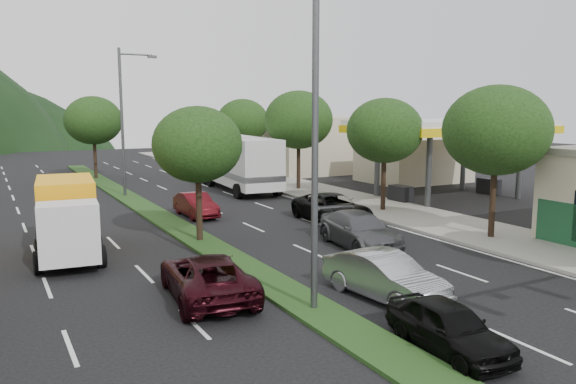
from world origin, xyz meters
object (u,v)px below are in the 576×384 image
streetlight_near (321,124)px  suv_maroon (207,276)px  tree_med_far (93,120)px  motorhome (240,162)px  tree_r_d (299,120)px  streetlight_mid (125,115)px  sedan_silver (384,276)px  tree_r_e (243,121)px  box_truck (67,220)px  tree_r_c (385,131)px  car_queue_a (449,326)px  tree_med_near (198,145)px  car_queue_c (196,205)px  tree_r_b (496,130)px  car_queue_d (332,208)px  car_queue_b (360,230)px

streetlight_near → suv_maroon: streetlight_near is taller
tree_med_far → motorhome: bearing=-55.2°
tree_med_far → streetlight_near: (0.21, -36.00, 0.58)m
tree_r_d → streetlight_mid: 12.18m
streetlight_mid → sedan_silver: bearing=-84.7°
tree_r_e → box_truck: bearing=-129.0°
tree_r_e → motorhome: bearing=-115.7°
tree_r_c → streetlight_mid: bearing=132.2°
sedan_silver → car_queue_a: (-1.06, -3.89, -0.10)m
tree_med_near → car_queue_c: (1.90, 5.93, -3.77)m
tree_r_b → tree_r_e: (0.00, 28.00, -0.14)m
tree_r_b → car_queue_c: size_ratio=1.74×
tree_r_c → tree_r_e: 20.00m
streetlight_mid → suv_maroon: size_ratio=1.94×
tree_r_c → box_truck: 17.93m
tree_med_far → streetlight_near: streetlight_near is taller
tree_med_near → motorhome: tree_med_near is taller
tree_r_b → tree_r_c: 8.01m
streetlight_near → car_queue_a: bearing=-72.1°
tree_r_e → motorhome: tree_r_e is taller
tree_r_d → tree_r_e: (0.00, 10.00, -0.29)m
tree_r_e → car_queue_d: (-4.24, -21.07, -4.14)m
tree_r_b → car_queue_d: bearing=121.4°
tree_r_c → car_queue_b: 9.62m
tree_med_far → box_truck: tree_med_far is taller
suv_maroon → box_truck: (-3.17, 7.70, 0.76)m
streetlight_mid → tree_med_far: bearing=91.1°
motorhome → box_truck: bearing=-130.5°
tree_r_e → box_truck: 28.08m
sedan_silver → tree_med_near: bearing=97.4°
box_truck → car_queue_a: bearing=122.2°
streetlight_mid → streetlight_near: bearing=-90.0°
car_queue_c → tree_r_b: bearing=-50.9°
motorhome → tree_med_far: bearing=129.2°
tree_r_d → box_truck: size_ratio=1.10×
streetlight_near → car_queue_d: 14.14m
tree_med_near → car_queue_b: size_ratio=1.17×
tree_r_c → tree_r_d: bearing=90.0°
suv_maroon → car_queue_d: car_queue_d is taller
car_queue_d → motorhome: 13.30m
tree_r_b → streetlight_mid: (-11.79, 21.00, 0.55)m
tree_r_b → car_queue_d: 9.18m
tree_r_c → tree_r_d: tree_r_d is taller
sedan_silver → car_queue_b: bearing=54.1°
tree_r_e → tree_med_near: (-12.00, -22.00, -0.46)m
car_queue_d → streetlight_mid: bearing=120.1°
tree_med_near → suv_maroon: 8.58m
streetlight_mid → car_queue_a: streetlight_mid is taller
tree_r_b → tree_r_c: size_ratio=1.07×
streetlight_mid → suv_maroon: streetlight_mid is taller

